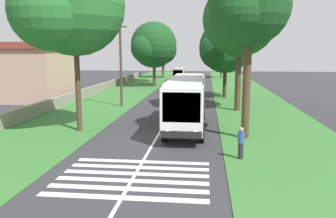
{
  "coord_description": "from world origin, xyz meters",
  "views": [
    {
      "loc": [
        -21.68,
        -3.18,
        5.61
      ],
      "look_at": [
        2.39,
        -0.54,
        1.6
      ],
      "focal_mm": 37.19,
      "sensor_mm": 36.0,
      "label": 1
    }
  ],
  "objects_px": {
    "trailing_car_0": "(193,93)",
    "roadside_tree_right_3": "(238,22)",
    "coach_bus": "(187,100)",
    "roadside_tree_left_1": "(163,51)",
    "utility_pole": "(121,63)",
    "roadside_tree_right_0": "(221,37)",
    "pedestrian": "(241,143)",
    "trailing_car_2": "(197,84)",
    "roadside_tree_left_0": "(70,8)",
    "trailing_car_1": "(171,87)",
    "roadside_tree_left_2": "(154,45)",
    "roadside_tree_left_3": "(153,46)",
    "trailing_minibus_0": "(179,73)",
    "roadside_building": "(31,71)",
    "roadside_tree_right_2": "(247,8)",
    "roadside_tree_right_1": "(224,48)"
  },
  "relations": [
    {
      "from": "roadside_tree_left_1",
      "to": "trailing_car_0",
      "type": "bearing_deg",
      "value": -166.62
    },
    {
      "from": "trailing_car_0",
      "to": "roadside_tree_right_3",
      "type": "relative_size",
      "value": 0.36
    },
    {
      "from": "roadside_tree_right_2",
      "to": "trailing_minibus_0",
      "type": "bearing_deg",
      "value": 9.86
    },
    {
      "from": "coach_bus",
      "to": "roadside_tree_left_1",
      "type": "height_order",
      "value": "roadside_tree_left_1"
    },
    {
      "from": "roadside_building",
      "to": "roadside_tree_left_3",
      "type": "bearing_deg",
      "value": -34.99
    },
    {
      "from": "roadside_tree_left_2",
      "to": "pedestrian",
      "type": "bearing_deg",
      "value": -165.86
    },
    {
      "from": "roadside_tree_right_3",
      "to": "pedestrian",
      "type": "relative_size",
      "value": 7.08
    },
    {
      "from": "roadside_building",
      "to": "roadside_tree_left_1",
      "type": "bearing_deg",
      "value": -17.01
    },
    {
      "from": "roadside_tree_right_2",
      "to": "roadside_tree_left_2",
      "type": "bearing_deg",
      "value": 16.4
    },
    {
      "from": "trailing_car_0",
      "to": "utility_pole",
      "type": "relative_size",
      "value": 0.5
    },
    {
      "from": "utility_pole",
      "to": "roadside_tree_left_1",
      "type": "bearing_deg",
      "value": 1.02
    },
    {
      "from": "roadside_tree_left_0",
      "to": "roadside_tree_left_1",
      "type": "height_order",
      "value": "roadside_tree_left_0"
    },
    {
      "from": "roadside_tree_right_2",
      "to": "pedestrian",
      "type": "relative_size",
      "value": 6.45
    },
    {
      "from": "roadside_tree_left_1",
      "to": "utility_pole",
      "type": "height_order",
      "value": "roadside_tree_left_1"
    },
    {
      "from": "trailing_minibus_0",
      "to": "roadside_tree_left_0",
      "type": "xyz_separation_m",
      "value": [
        -43.06,
        4.02,
        6.96
      ]
    },
    {
      "from": "coach_bus",
      "to": "roadside_building",
      "type": "height_order",
      "value": "roadside_building"
    },
    {
      "from": "trailing_car_0",
      "to": "trailing_minibus_0",
      "type": "distance_m",
      "value": 24.84
    },
    {
      "from": "trailing_car_1",
      "to": "roadside_tree_left_0",
      "type": "relative_size",
      "value": 0.36
    },
    {
      "from": "roadside_tree_left_0",
      "to": "roadside_building",
      "type": "bearing_deg",
      "value": 35.58
    },
    {
      "from": "coach_bus",
      "to": "trailing_car_1",
      "type": "bearing_deg",
      "value": 8.69
    },
    {
      "from": "trailing_car_1",
      "to": "roadside_tree_left_3",
      "type": "distance_m",
      "value": 10.11
    },
    {
      "from": "trailing_minibus_0",
      "to": "roadside_tree_left_3",
      "type": "height_order",
      "value": "roadside_tree_left_3"
    },
    {
      "from": "roadside_tree_right_1",
      "to": "trailing_car_2",
      "type": "bearing_deg",
      "value": 16.96
    },
    {
      "from": "roadside_tree_left_3",
      "to": "pedestrian",
      "type": "xyz_separation_m",
      "value": [
        -37.61,
        -10.39,
        -5.56
      ]
    },
    {
      "from": "trailing_car_1",
      "to": "roadside_tree_left_1",
      "type": "distance_m",
      "value": 27.27
    },
    {
      "from": "roadside_tree_right_3",
      "to": "utility_pole",
      "type": "height_order",
      "value": "roadside_tree_right_3"
    },
    {
      "from": "coach_bus",
      "to": "roadside_building",
      "type": "relative_size",
      "value": 1.24
    },
    {
      "from": "roadside_tree_left_3",
      "to": "utility_pole",
      "type": "relative_size",
      "value": 1.19
    },
    {
      "from": "roadside_tree_right_0",
      "to": "roadside_tree_left_2",
      "type": "bearing_deg",
      "value": 133.02
    },
    {
      "from": "trailing_minibus_0",
      "to": "trailing_car_1",
      "type": "bearing_deg",
      "value": -179.15
    },
    {
      "from": "roadside_tree_left_0",
      "to": "pedestrian",
      "type": "xyz_separation_m",
      "value": [
        -5.28,
        -11.07,
        -7.6
      ]
    },
    {
      "from": "roadside_tree_left_1",
      "to": "roadside_building",
      "type": "relative_size",
      "value": 0.97
    },
    {
      "from": "roadside_building",
      "to": "coach_bus",
      "type": "bearing_deg",
      "value": -125.8
    },
    {
      "from": "roadside_tree_left_1",
      "to": "utility_pole",
      "type": "bearing_deg",
      "value": -178.98
    },
    {
      "from": "trailing_car_1",
      "to": "roadside_tree_left_2",
      "type": "height_order",
      "value": "roadside_tree_left_2"
    },
    {
      "from": "trailing_minibus_0",
      "to": "roadside_tree_left_1",
      "type": "bearing_deg",
      "value": 26.85
    },
    {
      "from": "trailing_car_0",
      "to": "roadside_building",
      "type": "relative_size",
      "value": 0.48
    },
    {
      "from": "roadside_tree_right_0",
      "to": "pedestrian",
      "type": "bearing_deg",
      "value": 178.89
    },
    {
      "from": "roadside_tree_right_0",
      "to": "roadside_building",
      "type": "relative_size",
      "value": 1.37
    },
    {
      "from": "roadside_tree_left_2",
      "to": "trailing_car_2",
      "type": "bearing_deg",
      "value": -137.15
    },
    {
      "from": "roadside_tree_right_0",
      "to": "utility_pole",
      "type": "bearing_deg",
      "value": 163.78
    },
    {
      "from": "roadside_tree_left_1",
      "to": "roadside_tree_left_3",
      "type": "bearing_deg",
      "value": -177.52
    },
    {
      "from": "roadside_tree_left_1",
      "to": "roadside_tree_right_0",
      "type": "bearing_deg",
      "value": -89.26
    },
    {
      "from": "trailing_car_0",
      "to": "trailing_car_2",
      "type": "bearing_deg",
      "value": -0.7
    },
    {
      "from": "roadside_tree_left_0",
      "to": "roadside_tree_right_3",
      "type": "height_order",
      "value": "roadside_tree_left_0"
    },
    {
      "from": "roadside_tree_left_1",
      "to": "roadside_tree_right_0",
      "type": "height_order",
      "value": "roadside_tree_right_0"
    },
    {
      "from": "trailing_car_1",
      "to": "trailing_minibus_0",
      "type": "distance_m",
      "value": 18.2
    },
    {
      "from": "trailing_car_1",
      "to": "roadside_tree_left_3",
      "type": "relative_size",
      "value": 0.42
    },
    {
      "from": "utility_pole",
      "to": "roadside_tree_right_0",
      "type": "bearing_deg",
      "value": -16.22
    },
    {
      "from": "roadside_tree_left_0",
      "to": "roadside_tree_left_2",
      "type": "xyz_separation_m",
      "value": [
        39.83,
        0.3,
        -1.75
      ]
    }
  ]
}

